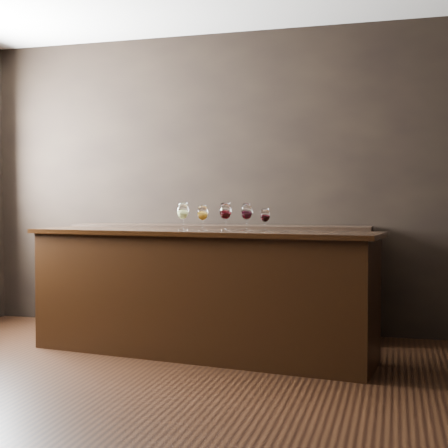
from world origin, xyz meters
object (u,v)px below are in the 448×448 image
(glass_amber, at_px, (203,213))
(glass_red_b, at_px, (247,212))
(bar_counter, at_px, (199,295))
(back_bar_shelf, at_px, (218,279))
(glass_white, at_px, (183,212))
(glass_red_c, at_px, (265,216))
(glass_red_a, at_px, (225,212))

(glass_amber, distance_m, glass_red_b, 0.35)
(glass_amber, height_order, glass_red_b, glass_red_b)
(bar_counter, relative_size, glass_red_b, 12.86)
(back_bar_shelf, relative_size, glass_red_b, 13.09)
(bar_counter, bearing_deg, glass_amber, -7.91)
(bar_counter, xyz_separation_m, glass_amber, (0.03, -0.01, 0.64))
(glass_amber, bearing_deg, bar_counter, 165.10)
(glass_white, distance_m, glass_red_b, 0.50)
(glass_red_c, bearing_deg, back_bar_shelf, 125.69)
(bar_counter, xyz_separation_m, glass_white, (-0.12, -0.03, 0.66))
(back_bar_shelf, xyz_separation_m, glass_red_c, (0.63, -0.87, 0.60))
(bar_counter, bearing_deg, glass_red_a, 6.40)
(glass_white, xyz_separation_m, glass_red_b, (0.50, 0.07, -0.00))
(glass_red_b, bearing_deg, glass_white, -171.87)
(glass_red_b, bearing_deg, glass_red_c, -21.49)
(glass_red_c, bearing_deg, glass_white, -179.29)
(glass_white, xyz_separation_m, glass_red_c, (0.66, 0.01, -0.03))
(back_bar_shelf, xyz_separation_m, glass_red_b, (0.47, -0.81, 0.63))
(glass_amber, xyz_separation_m, glass_red_b, (0.34, 0.05, 0.01))
(glass_red_a, distance_m, glass_red_b, 0.16)
(back_bar_shelf, distance_m, glass_red_c, 1.23)
(bar_counter, xyz_separation_m, glass_red_c, (0.53, -0.02, 0.63))
(back_bar_shelf, relative_size, glass_amber, 13.95)
(bar_counter, height_order, glass_white, glass_white)
(glass_white, xyz_separation_m, glass_amber, (0.15, 0.02, -0.01))
(bar_counter, distance_m, glass_white, 0.67)
(glass_red_b, bearing_deg, glass_red_a, -165.40)
(glass_white, height_order, glass_red_b, glass_white)
(back_bar_shelf, distance_m, glass_amber, 1.06)
(glass_amber, xyz_separation_m, glass_red_a, (0.18, 0.01, 0.01))
(glass_white, distance_m, glass_red_c, 0.66)
(bar_counter, bearing_deg, glass_red_b, 12.98)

